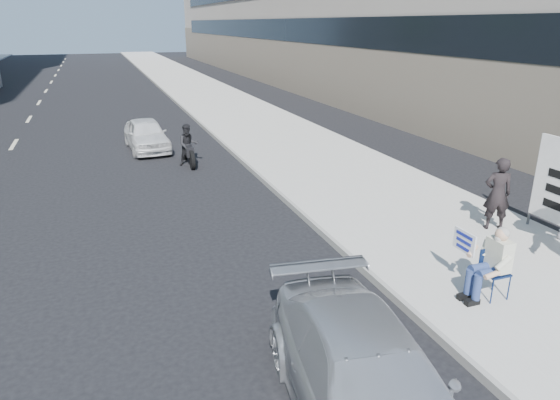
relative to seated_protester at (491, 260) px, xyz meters
name	(u,v)px	position (x,y,z in m)	size (l,w,h in m)	color
ground	(283,270)	(-2.87, 2.44, -0.87)	(160.00, 160.00, 0.00)	black
near_sidewalk	(228,107)	(1.13, 22.44, -0.80)	(5.00, 120.00, 0.15)	#ABA8A0
seated_protester	(491,260)	(0.00, 0.00, 0.00)	(0.83, 1.11, 1.31)	#12234F
pedestrian_woman	(498,194)	(2.34, 2.43, 0.13)	(0.62, 0.41, 1.70)	black
parked_sedan	(368,385)	(-3.37, -1.80, -0.23)	(1.79, 4.40, 1.28)	#ACAEB3
white_sedan_near	(146,135)	(-4.34, 13.64, -0.27)	(1.42, 3.53, 1.20)	white
motorcycle	(188,147)	(-3.21, 10.92, -0.24)	(0.71, 2.04, 1.42)	black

